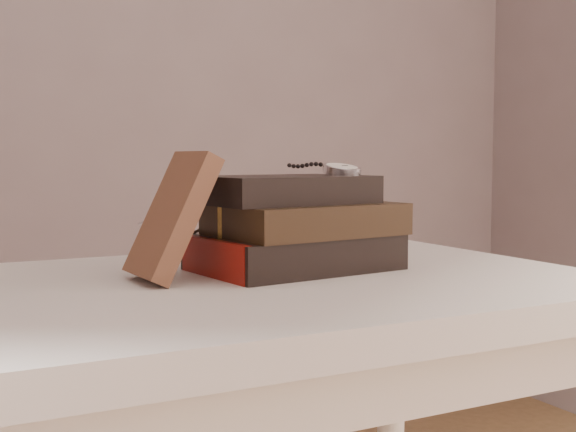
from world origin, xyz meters
TOP-DOWN VIEW (x-y plane):
  - back_wall at (0.00, 1.75)m, footprint 3.50×0.02m
  - table at (0.00, 0.35)m, footprint 1.00×0.60m
  - book_stack at (0.14, 0.39)m, footprint 0.29×0.21m
  - journal at (-0.04, 0.38)m, footprint 0.10×0.11m
  - pocket_watch at (0.21, 0.39)m, footprint 0.06×0.16m
  - eyeglasses at (0.03, 0.47)m, footprint 0.12×0.14m

SIDE VIEW (x-z plane):
  - table at x=0.00m, z-range 0.28..1.03m
  - book_stack at x=0.14m, z-range 0.75..0.88m
  - eyeglasses at x=0.03m, z-range 0.80..0.85m
  - journal at x=-0.04m, z-range 0.75..0.91m
  - pocket_watch at x=0.21m, z-range 0.88..0.90m
  - back_wall at x=0.00m, z-range 0.00..2.70m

